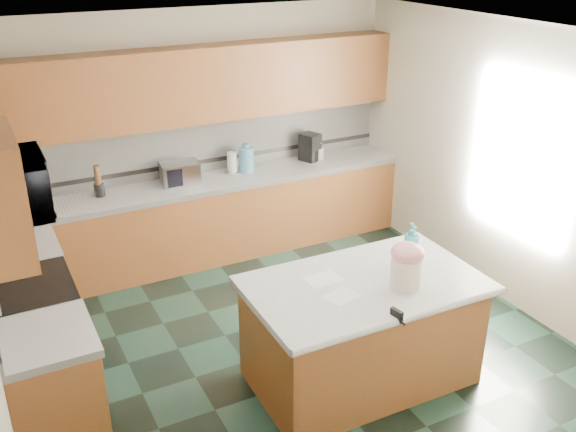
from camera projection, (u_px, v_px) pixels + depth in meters
floor at (291, 348)px, 5.71m from camera, size 4.60×4.60×0.00m
ceiling at (292, 37)px, 4.62m from camera, size 4.60×4.60×0.00m
wall_back at (194, 135)px, 7.05m from camera, size 4.60×0.04×2.70m
wall_front at (500, 369)px, 3.28m from camera, size 4.60×0.04×2.70m
wall_right at (506, 165)px, 6.13m from camera, size 0.04×4.60×2.70m
back_base_cab at (209, 221)px, 7.16m from camera, size 4.60×0.60×0.86m
back_countertop at (207, 183)px, 6.98m from camera, size 4.60×0.64×0.06m
back_upper_cab at (197, 85)px, 6.66m from camera, size 4.60×0.33×0.78m
back_backsplash at (196, 146)px, 7.07m from camera, size 4.60×0.02×0.63m
back_accent_band at (197, 162)px, 7.15m from camera, size 4.60×0.01×0.05m
left_base_cab_rear at (27, 293)px, 5.75m from camera, size 0.60×0.82×0.86m
left_counter_rear at (19, 247)px, 5.56m from camera, size 0.64×0.82×0.06m
left_base_cab_front at (55, 393)px, 4.51m from camera, size 0.60×0.72×0.86m
left_counter_front at (45, 338)px, 4.32m from camera, size 0.64×0.72×0.06m
range_body at (40, 337)px, 5.11m from camera, size 0.60×0.76×0.88m
range_oven_door at (78, 332)px, 5.24m from camera, size 0.02×0.68×0.55m
range_cooktop at (30, 287)px, 4.92m from camera, size 0.62×0.78×0.04m
range_handle at (75, 291)px, 5.10m from camera, size 0.02×0.66×0.02m
microwave at (11, 186)px, 4.58m from camera, size 0.50×0.73×0.41m
island_base at (361, 334)px, 5.16m from camera, size 1.74×1.01×0.86m
island_top at (364, 285)px, 4.97m from camera, size 1.84×1.11×0.06m
island_bullnose at (407, 319)px, 4.53m from camera, size 1.82×0.09×0.06m
treat_jar at (406, 272)px, 4.84m from camera, size 0.25×0.25×0.25m
treat_jar_lid at (408, 253)px, 4.78m from camera, size 0.25×0.25×0.16m
treat_jar_knob at (408, 247)px, 4.76m from camera, size 0.08×0.03×0.03m
treat_jar_knob_end_l at (404, 248)px, 4.74m from camera, size 0.04×0.04×0.04m
treat_jar_knob_end_r at (413, 245)px, 4.78m from camera, size 0.04×0.04×0.04m
soap_bottle_island at (411, 244)px, 5.17m from camera, size 0.17×0.17×0.35m
paper_sheet_a at (341, 296)px, 4.76m from camera, size 0.29×0.25×0.00m
paper_sheet_b at (323, 279)px, 4.99m from camera, size 0.28×0.22×0.00m
clamp_body at (397, 315)px, 4.50m from camera, size 0.05×0.11×0.09m
clamp_handle at (402, 322)px, 4.46m from camera, size 0.02×0.07×0.02m
knife_block at (22, 198)px, 6.17m from camera, size 0.19×0.22×0.27m
utensil_crock at (99, 190)px, 6.53m from camera, size 0.11×0.11×0.13m
utensil_bundle at (97, 175)px, 6.47m from camera, size 0.06×0.06×0.19m
toaster_oven at (180, 173)px, 6.84m from camera, size 0.43×0.32×0.23m
toaster_oven_door at (184, 177)px, 6.74m from camera, size 0.36×0.01×0.19m
paper_towel at (232, 162)px, 7.14m from camera, size 0.11×0.11×0.24m
paper_towel_base at (232, 172)px, 7.19m from camera, size 0.16×0.16×0.01m
water_jug at (246, 160)px, 7.17m from camera, size 0.17×0.17×0.29m
water_jug_neck at (246, 146)px, 7.10m from camera, size 0.08×0.08×0.04m
coffee_maker at (310, 147)px, 7.52m from camera, size 0.26×0.26×0.32m
coffee_carafe at (312, 156)px, 7.52m from camera, size 0.13×0.13×0.13m
soap_bottle_back at (318, 151)px, 7.56m from camera, size 0.13×0.13×0.21m
soap_back_cap at (318, 141)px, 7.51m from camera, size 0.02×0.02×0.03m
window_light_proxy at (522, 157)px, 5.90m from camera, size 0.02×1.40×1.10m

